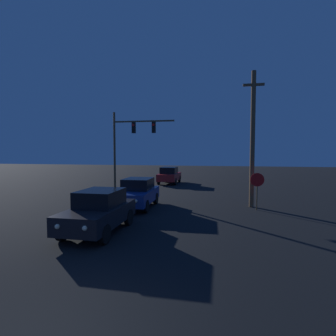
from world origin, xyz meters
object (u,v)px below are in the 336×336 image
object	(u,v)px
car_far	(169,175)
stop_sign	(257,184)
utility_pole	(253,138)
car_near	(99,211)
car_mid	(138,193)
traffic_signal_mast	(129,139)

from	to	relation	value
car_far	stop_sign	bearing A→B (deg)	-56.36
car_far	stop_sign	size ratio (longest dim) A/B	1.97
stop_sign	utility_pole	size ratio (longest dim) A/B	0.26
car_near	utility_pole	bearing A→B (deg)	-136.84
car_mid	stop_sign	bearing A→B (deg)	-176.42
car_near	car_mid	distance (m)	4.97
traffic_signal_mast	stop_sign	bearing A→B (deg)	-28.05
car_near	traffic_signal_mast	distance (m)	11.47
car_near	utility_pole	xyz separation A→B (m)	(6.97, 6.42, 3.34)
car_near	car_mid	xyz separation A→B (m)	(0.14, 4.97, 0.00)
car_far	stop_sign	distance (m)	13.77
traffic_signal_mast	utility_pole	size ratio (longest dim) A/B	0.81
car_mid	utility_pole	bearing A→B (deg)	-169.36
stop_sign	utility_pole	world-z (taller)	utility_pole
car_mid	traffic_signal_mast	xyz separation A→B (m)	(-2.50, 5.68, 3.55)
stop_sign	car_near	bearing A→B (deg)	-142.13
traffic_signal_mast	car_mid	bearing A→B (deg)	-66.24
car_near	car_far	bearing A→B (deg)	-88.94
stop_sign	utility_pole	bearing A→B (deg)	103.29
utility_pole	traffic_signal_mast	bearing A→B (deg)	155.59
car_mid	car_far	bearing A→B (deg)	-89.91
car_mid	utility_pole	distance (m)	7.74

